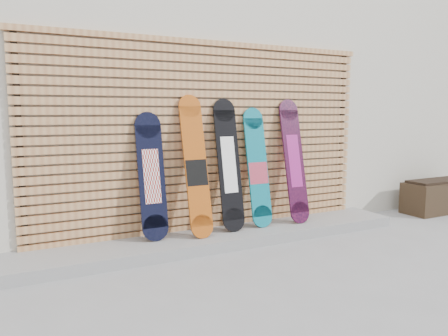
% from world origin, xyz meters
% --- Properties ---
extents(ground, '(80.00, 80.00, 0.00)m').
position_xyz_m(ground, '(0.00, 0.00, 0.00)').
color(ground, gray).
rests_on(ground, ground).
extents(building, '(12.00, 5.00, 3.60)m').
position_xyz_m(building, '(0.50, 3.50, 1.80)').
color(building, beige).
rests_on(building, ground).
extents(concrete_step, '(4.60, 0.70, 0.12)m').
position_xyz_m(concrete_step, '(-0.15, 0.68, 0.06)').
color(concrete_step, gray).
rests_on(concrete_step, ground).
extents(slat_wall, '(4.26, 0.08, 2.29)m').
position_xyz_m(slat_wall, '(-0.15, 0.97, 1.21)').
color(slat_wall, '#B67C4C').
rests_on(slat_wall, ground).
extents(planter_box, '(1.09, 0.45, 0.49)m').
position_xyz_m(planter_box, '(3.41, 0.59, 0.24)').
color(planter_box, black).
rests_on(planter_box, ground).
extents(snowboard_0, '(0.29, 0.27, 1.37)m').
position_xyz_m(snowboard_0, '(-0.92, 0.81, 0.80)').
color(snowboard_0, black).
rests_on(snowboard_0, concrete_step).
extents(snowboard_1, '(0.26, 0.40, 1.56)m').
position_xyz_m(snowboard_1, '(-0.43, 0.74, 0.89)').
color(snowboard_1, '#B14F12').
rests_on(snowboard_1, concrete_step).
extents(snowboard_2, '(0.28, 0.33, 1.52)m').
position_xyz_m(snowboard_2, '(-0.00, 0.78, 0.88)').
color(snowboard_2, black).
rests_on(snowboard_2, concrete_step).
extents(snowboard_3, '(0.27, 0.31, 1.42)m').
position_xyz_m(snowboard_3, '(0.39, 0.79, 0.82)').
color(snowboard_3, '#0D7285').
rests_on(snowboard_3, concrete_step).
extents(snowboard_4, '(0.27, 0.36, 1.53)m').
position_xyz_m(snowboard_4, '(0.91, 0.76, 0.88)').
color(snowboard_4, black).
rests_on(snowboard_4, concrete_step).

